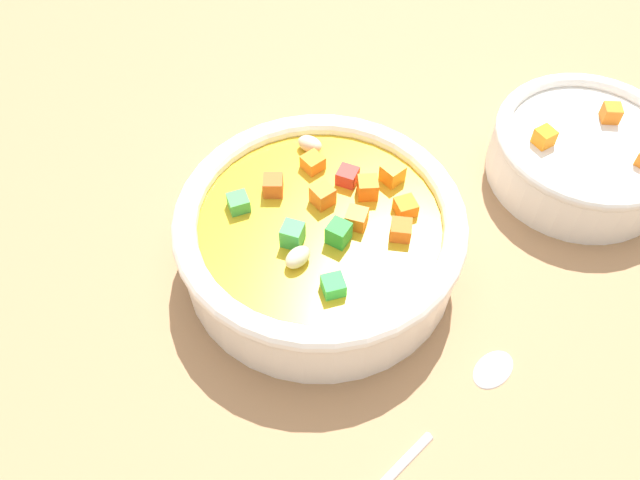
% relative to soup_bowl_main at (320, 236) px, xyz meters
% --- Properties ---
extents(ground_plane, '(1.40, 1.40, 0.02)m').
position_rel_soup_bowl_main_xyz_m(ground_plane, '(-0.00, -0.00, -0.04)').
color(ground_plane, '#9E754F').
extents(soup_bowl_main, '(0.21, 0.21, 0.07)m').
position_rel_soup_bowl_main_xyz_m(soup_bowl_main, '(0.00, 0.00, 0.00)').
color(soup_bowl_main, white).
rests_on(soup_bowl_main, ground_plane).
extents(spoon, '(0.15, 0.17, 0.01)m').
position_rel_soup_bowl_main_xyz_m(spoon, '(0.09, -0.12, -0.03)').
color(spoon, silver).
rests_on(spoon, ground_plane).
extents(side_bowl_small, '(0.15, 0.15, 0.06)m').
position_rel_soup_bowl_main_xyz_m(side_bowl_small, '(0.21, 0.12, -0.01)').
color(side_bowl_small, white).
rests_on(side_bowl_small, ground_plane).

